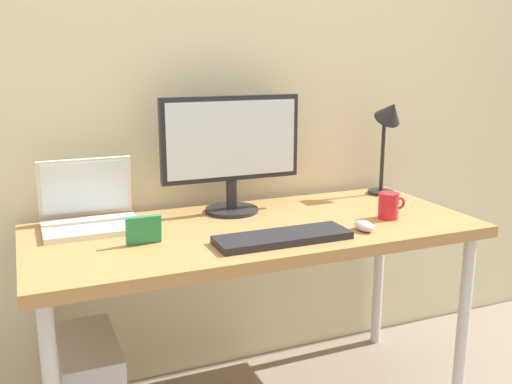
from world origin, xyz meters
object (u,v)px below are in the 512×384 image
Objects in this scene: keyboard at (283,237)px; mouse at (364,226)px; coffee_mug at (389,206)px; monitor at (231,147)px; laptop at (89,210)px; photo_frame at (144,230)px; desk_lamp at (389,126)px; desk at (256,242)px.

mouse is (0.30, -0.01, 0.01)m from keyboard.
coffee_mug is at bearing 30.00° from mouse.
monitor is 0.61m from coffee_mug.
laptop reaches higher than photo_frame.
mouse is at bearing -11.41° from photo_frame.
monitor is 1.66× the size of laptop.
photo_frame is at bearing -147.02° from monitor.
keyboard is at bearing -18.44° from photo_frame.
mouse is 0.19m from coffee_mug.
monitor reaches higher than coffee_mug.
laptop is at bearing 179.31° from desk_lamp.
monitor is (-0.02, 0.20, 0.31)m from desk.
desk is at bearing -85.32° from monitor.
keyboard is 0.44m from photo_frame.
mouse is 0.83× the size of coffee_mug.
keyboard is 4.07× the size of coffee_mug.
mouse is at bearing -32.05° from desk.
photo_frame reaches higher than keyboard.
photo_frame is at bearing 168.59° from mouse.
desk is 17.19× the size of mouse.
laptop is 0.94m from mouse.
laptop is 3.56× the size of mouse.
coffee_mug is at bearing -31.23° from monitor.
photo_frame reaches higher than mouse.
desk_lamp is 3.86× the size of coffee_mug.
desk is 2.92× the size of monitor.
mouse is at bearing -150.00° from coffee_mug.
desk_lamp is 4.64× the size of mouse.
desk_lamp is at bearing -0.69° from laptop.
photo_frame is (-0.88, 0.05, 0.00)m from coffee_mug.
mouse reaches higher than desk.
photo_frame is at bearing 161.56° from keyboard.
photo_frame is at bearing 176.78° from coffee_mug.
coffee_mug reaches higher than desk.
keyboard is 0.30m from mouse.
mouse is 0.73m from photo_frame.
laptop is 2.96× the size of coffee_mug.
photo_frame is (-0.39, -0.25, -0.20)m from monitor.
coffee_mug is (-0.20, -0.30, -0.25)m from desk_lamp.
mouse is 0.82× the size of photo_frame.
keyboard is at bearing -85.98° from desk.
photo_frame is (-0.71, 0.14, 0.03)m from mouse.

